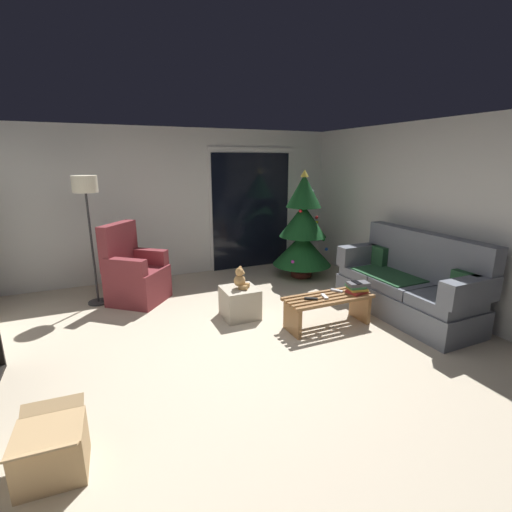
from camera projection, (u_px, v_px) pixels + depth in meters
The scene contains 18 objects.
ground_plane at pixel (248, 352), 3.87m from camera, with size 7.00×7.00×0.00m, color beige.
wall_back at pixel (180, 204), 6.26m from camera, with size 5.72×0.12×2.50m, color silver.
wall_right at pixel (454, 219), 4.66m from camera, with size 0.12×6.00×2.50m, color silver.
patio_door_frame at pixel (251, 209), 6.74m from camera, with size 1.60×0.02×2.20m, color silver.
patio_door_glass at pixel (251, 212), 6.73m from camera, with size 1.50×0.02×2.10m, color black.
couch at pixel (409, 285), 4.75m from camera, with size 0.81×1.95×1.08m.
coffee_table at pixel (328, 306), 4.42m from camera, with size 1.10×0.40×0.39m.
remote_silver at pixel (337, 291), 4.54m from camera, with size 0.04×0.16×0.02m, color #ADADB2.
remote_white at pixel (325, 296), 4.35m from camera, with size 0.04×0.16×0.02m, color silver.
remote_black at pixel (311, 299), 4.28m from camera, with size 0.04×0.16×0.02m, color black.
book_stack at pixel (357, 288), 4.48m from camera, with size 0.28×0.24×0.14m.
cell_phone at pixel (357, 282), 4.45m from camera, with size 0.07×0.14×0.01m, color black.
christmas_tree at pixel (303, 230), 6.19m from camera, with size 1.00×1.00×1.83m.
armchair at pixel (134, 274), 5.18m from camera, with size 0.96×0.96×1.13m.
floor_lamp at pixel (86, 197), 4.82m from camera, with size 0.32×0.32×1.78m.
ottoman at pixel (240, 303), 4.70m from camera, with size 0.44×0.44×0.39m, color #B2A893.
teddy_bear_honey at pixel (240, 279), 4.62m from camera, with size 0.22×0.21×0.29m.
cardboard_box_open_near_shelf at pixel (52, 451), 2.33m from camera, with size 0.43×0.55×0.39m.
Camera 1 is at (-1.31, -3.22, 1.99)m, focal length 25.54 mm.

